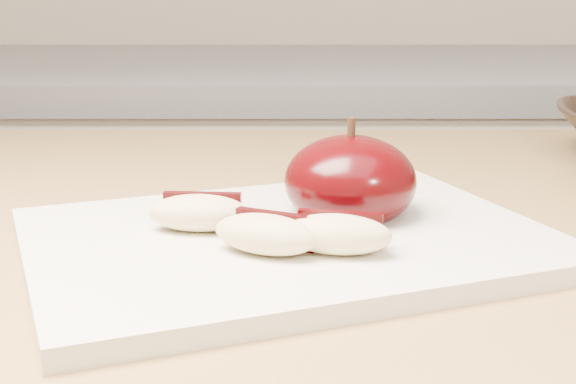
{
  "coord_description": "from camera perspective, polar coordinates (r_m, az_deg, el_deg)",
  "views": [
    {
      "loc": [
        -0.04,
        -0.06,
        1.06
      ],
      "look_at": [
        -0.04,
        0.41,
        0.94
      ],
      "focal_mm": 50.0,
      "sensor_mm": 36.0,
      "label": 1
    }
  ],
  "objects": [
    {
      "name": "back_cabinet",
      "position": [
        1.39,
        1.37,
        -10.25
      ],
      "size": [
        2.4,
        0.62,
        0.94
      ],
      "color": "silver",
      "rests_on": "ground"
    },
    {
      "name": "apple_wedge_a",
      "position": [
        0.49,
        -6.32,
        -1.44
      ],
      "size": [
        0.06,
        0.03,
        0.02
      ],
      "rotation": [
        0.0,
        0.0,
        -0.07
      ],
      "color": "#D9C389",
      "rests_on": "cutting_board"
    },
    {
      "name": "cutting_board",
      "position": [
        0.49,
        -0.0,
        -3.51
      ],
      "size": [
        0.37,
        0.32,
        0.01
      ],
      "primitive_type": "cube",
      "rotation": [
        0.0,
        0.0,
        0.37
      ],
      "color": "beige",
      "rests_on": "island_counter"
    },
    {
      "name": "apple_wedge_b",
      "position": [
        0.45,
        -1.52,
        -2.98
      ],
      "size": [
        0.07,
        0.05,
        0.02
      ],
      "rotation": [
        0.0,
        0.0,
        -0.43
      ],
      "color": "#D9C389",
      "rests_on": "cutting_board"
    },
    {
      "name": "apple_wedge_c",
      "position": [
        0.45,
        3.53,
        -2.97
      ],
      "size": [
        0.07,
        0.04,
        0.02
      ],
      "rotation": [
        0.0,
        0.0,
        -0.21
      ],
      "color": "#D9C389",
      "rests_on": "cutting_board"
    },
    {
      "name": "apple_half",
      "position": [
        0.52,
        4.45,
        0.75
      ],
      "size": [
        0.1,
        0.1,
        0.07
      ],
      "rotation": [
        0.0,
        0.0,
        0.15
      ],
      "color": "black",
      "rests_on": "cutting_board"
    }
  ]
}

